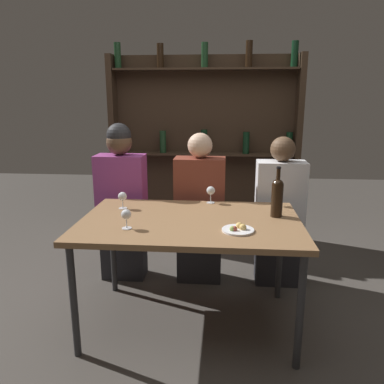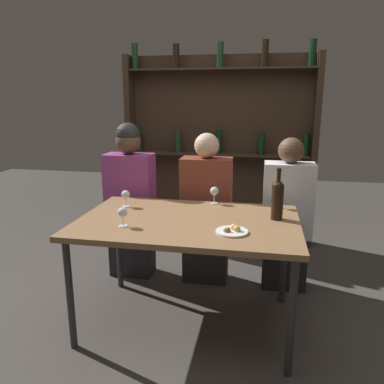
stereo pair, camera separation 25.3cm
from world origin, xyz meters
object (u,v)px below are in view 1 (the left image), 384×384
object	(u,v)px
wine_glass_2	(122,197)
wine_glass_0	(276,194)
seated_person_left	(122,205)
wine_bottle	(277,196)
wine_glass_1	(126,215)
food_plate_0	(238,229)
seated_person_right	(279,216)
seated_person_center	(200,213)
wine_glass_3	(211,191)

from	to	relation	value
wine_glass_2	wine_glass_0	bearing A→B (deg)	8.54
seated_person_left	wine_glass_2	bearing A→B (deg)	-73.56
wine_bottle	wine_glass_1	xyz separation A→B (m)	(-0.93, -0.32, -0.06)
food_plate_0	seated_person_right	size ratio (longest dim) A/B	0.16
wine_glass_1	seated_person_left	world-z (taller)	seated_person_left
food_plate_0	seated_person_right	bearing A→B (deg)	66.77
food_plate_0	seated_person_center	size ratio (longest dim) A/B	0.15
wine_glass_3	seated_person_right	size ratio (longest dim) A/B	0.10
wine_glass_1	seated_person_right	size ratio (longest dim) A/B	0.10
wine_glass_2	seated_person_left	distance (m)	0.51
wine_bottle	wine_glass_2	size ratio (longest dim) A/B	2.77
food_plate_0	seated_person_left	world-z (taller)	seated_person_left
seated_person_right	wine_glass_2	bearing A→B (deg)	-158.77
wine_bottle	wine_glass_0	size ratio (longest dim) A/B	2.73
wine_glass_3	seated_person_center	size ratio (longest dim) A/B	0.10
wine_glass_2	seated_person_left	world-z (taller)	seated_person_left
seated_person_left	seated_person_center	world-z (taller)	seated_person_left
wine_bottle	wine_glass_1	distance (m)	0.99
wine_glass_1	seated_person_right	world-z (taller)	seated_person_right
seated_person_center	seated_person_right	world-z (taller)	seated_person_center
food_plate_0	wine_glass_0	bearing A→B (deg)	62.89
wine_glass_1	seated_person_center	size ratio (longest dim) A/B	0.10
seated_person_center	wine_bottle	bearing A→B (deg)	-45.23
wine_bottle	wine_glass_0	xyz separation A→B (m)	(0.03, 0.26, -0.06)
wine_glass_2	food_plate_0	distance (m)	0.90
seated_person_left	wine_glass_3	bearing A→B (deg)	-18.71
food_plate_0	seated_person_center	world-z (taller)	seated_person_center
wine_bottle	seated_person_center	bearing A→B (deg)	134.77
wine_glass_0	wine_glass_1	size ratio (longest dim) A/B	1.02
wine_glass_3	food_plate_0	bearing A→B (deg)	-72.87
food_plate_0	seated_person_center	bearing A→B (deg)	108.30
wine_glass_1	seated_person_center	bearing A→B (deg)	66.00
wine_glass_3	seated_person_center	bearing A→B (deg)	111.00
wine_glass_1	wine_glass_3	world-z (taller)	wine_glass_3
wine_bottle	seated_person_left	world-z (taller)	seated_person_left
wine_glass_0	seated_person_left	world-z (taller)	seated_person_left
wine_glass_0	seated_person_left	size ratio (longest dim) A/B	0.09
wine_glass_0	wine_glass_2	bearing A→B (deg)	-171.46
wine_glass_0	wine_glass_3	distance (m)	0.48
wine_bottle	seated_person_center	world-z (taller)	seated_person_center
wine_glass_1	wine_glass_3	bearing A→B (deg)	51.68
wine_glass_3	food_plate_0	world-z (taller)	wine_glass_3
wine_glass_1	wine_glass_2	xyz separation A→B (m)	(-0.14, 0.41, 0.00)
wine_glass_0	seated_person_right	world-z (taller)	seated_person_right
seated_person_left	seated_person_right	size ratio (longest dim) A/B	1.08
wine_glass_3	food_plate_0	xyz separation A→B (m)	(0.19, -0.60, -0.08)
wine_glass_0	wine_glass_2	distance (m)	1.11
wine_glass_0	wine_glass_3	bearing A→B (deg)	175.70
wine_glass_3	seated_person_left	bearing A→B (deg)	161.29
wine_glass_2	seated_person_right	xyz separation A→B (m)	(1.18, 0.46, -0.26)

